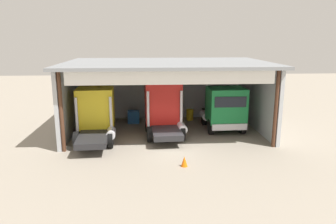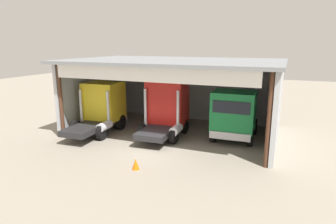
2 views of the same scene
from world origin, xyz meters
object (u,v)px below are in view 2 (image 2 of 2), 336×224
at_px(truck_yellow_left_bay, 102,107).
at_px(truck_red_yard_outside, 167,107).
at_px(truck_green_center_right_bay, 234,115).
at_px(tool_cart, 156,114).
at_px(oil_drum, 214,119).
at_px(traffic_cone, 136,164).

xyz_separation_m(truck_yellow_left_bay, truck_red_yard_outside, (4.52, 0.96, 0.15)).
height_order(truck_red_yard_outside, truck_green_center_right_bay, truck_red_yard_outside).
xyz_separation_m(truck_red_yard_outside, tool_cart, (-2.24, 3.14, -1.42)).
xyz_separation_m(oil_drum, traffic_cone, (-1.56, -9.62, -0.17)).
height_order(truck_yellow_left_bay, traffic_cone, truck_yellow_left_bay).
xyz_separation_m(truck_red_yard_outside, traffic_cone, (0.80, -5.86, -1.64)).
height_order(tool_cart, traffic_cone, tool_cart).
distance_m(truck_yellow_left_bay, truck_red_yard_outside, 4.63).
relative_size(oil_drum, tool_cart, 0.90).
relative_size(truck_green_center_right_bay, oil_drum, 5.72).
bearing_deg(truck_yellow_left_bay, traffic_cone, -45.71).
distance_m(truck_red_yard_outside, truck_green_center_right_bay, 4.45).
height_order(truck_yellow_left_bay, truck_green_center_right_bay, truck_green_center_right_bay).
bearing_deg(truck_red_yard_outside, traffic_cone, -85.38).
relative_size(tool_cart, traffic_cone, 1.79).
xyz_separation_m(truck_green_center_right_bay, oil_drum, (-2.05, 3.20, -1.23)).
bearing_deg(tool_cart, oil_drum, 7.78).
relative_size(truck_yellow_left_bay, oil_drum, 5.85).
height_order(truck_green_center_right_bay, oil_drum, truck_green_center_right_bay).
height_order(truck_yellow_left_bay, tool_cart, truck_yellow_left_bay).
relative_size(truck_green_center_right_bay, traffic_cone, 9.25).
bearing_deg(traffic_cone, truck_red_yard_outside, 97.75).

